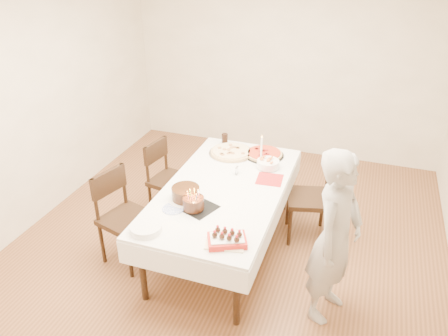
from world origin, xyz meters
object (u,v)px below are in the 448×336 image
(chair_left_savory, at_px, (171,181))
(birthday_cake, at_px, (193,200))
(cola_glass, at_px, (225,139))
(person, at_px, (335,238))
(chair_right_savory, at_px, (309,199))
(pizza_white, at_px, (231,152))
(layer_cake, at_px, (186,194))
(taper_candle, at_px, (261,150))
(strawberry_box, at_px, (227,239))
(pizza_pepperoni, at_px, (264,154))
(dining_table, at_px, (224,218))
(chair_left_dessert, at_px, (127,219))
(pasta_bowl, at_px, (268,164))

(chair_left_savory, distance_m, birthday_cake, 1.14)
(cola_glass, bearing_deg, person, -45.07)
(chair_right_savory, xyz_separation_m, pizza_white, (-0.95, 0.23, 0.29))
(cola_glass, relative_size, layer_cake, 0.40)
(taper_candle, xyz_separation_m, strawberry_box, (0.10, -1.41, -0.14))
(pizza_pepperoni, distance_m, strawberry_box, 1.64)
(person, bearing_deg, chair_left_savory, 82.76)
(person, bearing_deg, pizza_pepperoni, 53.53)
(dining_table, height_order, chair_left_dessert, chair_left_dessert)
(cola_glass, relative_size, strawberry_box, 0.43)
(pizza_pepperoni, bearing_deg, strawberry_box, -85.92)
(chair_right_savory, bearing_deg, pasta_bowl, 160.32)
(chair_left_dessert, bearing_deg, dining_table, -134.58)
(chair_left_dessert, relative_size, birthday_cake, 5.02)
(chair_left_dessert, relative_size, cola_glass, 7.33)
(birthday_cake, bearing_deg, pasta_bowl, 66.03)
(pasta_bowl, xyz_separation_m, layer_cake, (-0.58, -0.87, 0.02))
(person, distance_m, strawberry_box, 0.88)
(layer_cake, relative_size, strawberry_box, 1.08)
(chair_left_dessert, distance_m, birthday_cake, 0.79)
(pizza_pepperoni, distance_m, layer_cake, 1.23)
(dining_table, distance_m, chair_right_savory, 0.94)
(chair_left_savory, relative_size, layer_cake, 2.74)
(taper_candle, bearing_deg, dining_table, -110.41)
(cola_glass, bearing_deg, birthday_cake, -82.40)
(person, bearing_deg, pizza_white, 64.45)
(person, xyz_separation_m, birthday_cake, (-1.28, 0.06, 0.06))
(birthday_cake, bearing_deg, person, -2.85)
(layer_cake, height_order, birthday_cake, birthday_cake)
(chair_left_savory, distance_m, strawberry_box, 1.67)
(chair_left_dessert, height_order, layer_cake, chair_left_dessert)
(pasta_bowl, distance_m, strawberry_box, 1.37)
(strawberry_box, bearing_deg, pasta_bowl, 90.18)
(cola_glass, bearing_deg, chair_left_dessert, -109.91)
(chair_left_dessert, xyz_separation_m, pizza_white, (0.67, 1.22, 0.28))
(layer_cake, relative_size, birthday_cake, 1.72)
(taper_candle, bearing_deg, pizza_white, 159.19)
(pizza_pepperoni, bearing_deg, chair_left_dessert, -128.71)
(chair_right_savory, relative_size, pizza_pepperoni, 2.15)
(person, relative_size, layer_cake, 4.72)
(person, relative_size, pizza_white, 3.05)
(chair_left_dessert, relative_size, layer_cake, 2.92)
(pasta_bowl, height_order, strawberry_box, pasta_bowl)
(chair_right_savory, height_order, pizza_white, chair_right_savory)
(chair_left_savory, bearing_deg, chair_left_dessert, 96.61)
(chair_right_savory, bearing_deg, cola_glass, 143.41)
(dining_table, distance_m, cola_glass, 1.10)
(birthday_cake, xyz_separation_m, strawberry_box, (0.45, -0.37, -0.06))
(dining_table, height_order, birthday_cake, birthday_cake)
(chair_left_dessert, relative_size, pasta_bowl, 4.07)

